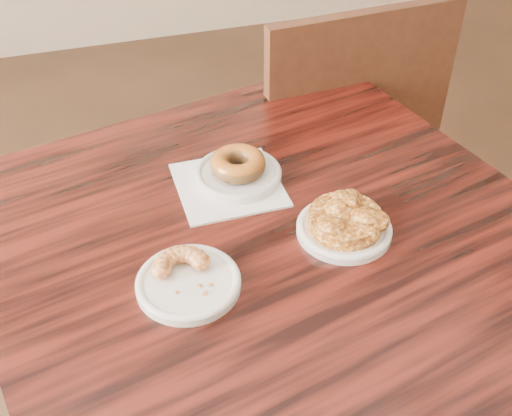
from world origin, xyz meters
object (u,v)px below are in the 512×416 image
object	(u,v)px
apple_fritter	(345,217)
cruller_fragment	(188,274)
glazed_donut	(238,164)
cafe_table	(270,383)
chair_far	(314,147)

from	to	relation	value
apple_fritter	cruller_fragment	bearing A→B (deg)	-171.03
cruller_fragment	glazed_donut	bearing A→B (deg)	58.19
cafe_table	glazed_donut	bearing A→B (deg)	81.60
cafe_table	glazed_donut	world-z (taller)	glazed_donut
glazed_donut	chair_far	bearing A→B (deg)	53.77
glazed_donut	cruller_fragment	xyz separation A→B (m)	(-0.13, -0.22, -0.01)
chair_far	cruller_fragment	xyz separation A→B (m)	(-0.47, -0.67, 0.32)
chair_far	glazed_donut	world-z (taller)	chair_far
chair_far	cruller_fragment	bearing A→B (deg)	51.33
apple_fritter	cruller_fragment	xyz separation A→B (m)	(-0.25, -0.04, -0.01)
chair_far	apple_fritter	distance (m)	0.75
chair_far	glazed_donut	bearing A→B (deg)	49.95
glazed_donut	apple_fritter	xyz separation A→B (m)	(0.12, -0.18, -0.00)
cruller_fragment	cafe_table	bearing A→B (deg)	23.29
cafe_table	chair_far	world-z (taller)	chair_far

